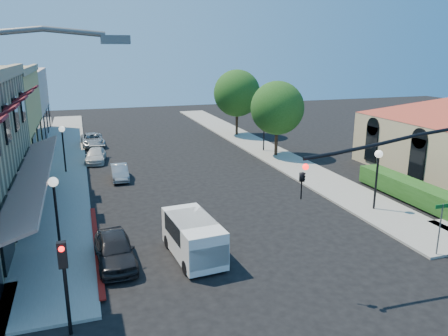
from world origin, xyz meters
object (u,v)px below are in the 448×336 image
object	(u,v)px
street_tree_a	(277,108)
parked_car_a	(115,250)
parked_car_d	(93,140)
secondary_signal	(64,271)
lamppost_right_near	(378,165)
parked_car_c	(96,156)
white_van	(194,236)
signal_mast_arm	(429,176)
lamppost_right_far	(264,122)
street_name_sign	(441,221)
lamppost_left_far	(63,137)
street_tree_b	(237,93)
parked_car_b	(120,172)
lamppost_left_near	(55,195)

from	to	relation	value
street_tree_a	parked_car_a	bearing A→B (deg)	-133.15
parked_car_d	secondary_signal	bearing A→B (deg)	-96.07
lamppost_right_near	secondary_signal	bearing A→B (deg)	-158.22
secondary_signal	parked_car_c	bearing A→B (deg)	85.59
parked_car_d	white_van	bearing A→B (deg)	-85.14
signal_mast_arm	parked_car_d	xyz separation A→B (m)	(-12.06, 29.77, -3.47)
secondary_signal	lamppost_right_far	distance (m)	27.98
signal_mast_arm	street_name_sign	distance (m)	2.98
lamppost_right_near	parked_car_c	world-z (taller)	lamppost_right_near
street_tree_a	parked_car_c	distance (m)	15.68
lamppost_right_near	parked_car_a	distance (m)	14.98
street_name_sign	white_van	bearing A→B (deg)	162.06
lamppost_left_far	white_van	size ratio (longest dim) A/B	0.86
signal_mast_arm	lamppost_right_far	size ratio (longest dim) A/B	2.24
white_van	parked_car_a	xyz separation A→B (m)	(-3.38, 0.46, -0.37)
street_tree_a	lamppost_left_far	distance (m)	17.36
street_tree_a	parked_car_d	distance (m)	17.99
street_tree_b	lamppost_right_near	world-z (taller)	street_tree_b
street_tree_a	white_van	bearing A→B (deg)	-125.23
secondary_signal	lamppost_right_far	world-z (taller)	lamppost_right_far
lamppost_right_near	white_van	size ratio (longest dim) A/B	0.86
parked_car_c	parked_car_b	bearing A→B (deg)	-68.78
street_tree_b	secondary_signal	size ratio (longest dim) A/B	2.11
signal_mast_arm	parked_car_b	bearing A→B (deg)	121.33
lamppost_left_near	street_tree_b	bearing A→B (deg)	54.21
street_tree_a	parked_car_d	size ratio (longest dim) A/B	1.47
street_tree_a	parked_car_a	world-z (taller)	street_tree_a
street_name_sign	white_van	size ratio (longest dim) A/B	0.60
lamppost_left_near	street_tree_a	bearing A→B (deg)	38.98
parked_car_b	parked_car_d	bearing A→B (deg)	97.41
lamppost_left_far	parked_car_b	distance (m)	5.25
parked_car_a	parked_car_b	size ratio (longest dim) A/B	1.22
lamppost_left_far	lamppost_right_near	xyz separation A→B (m)	(17.00, -14.00, 0.00)
parked_car_d	signal_mast_arm	bearing A→B (deg)	-70.57
lamppost_right_far	parked_car_b	world-z (taller)	lamppost_right_far
parked_car_b	parked_car_d	size ratio (longest dim) A/B	0.73
street_tree_a	street_name_sign	distance (m)	20.00
street_tree_a	street_tree_b	distance (m)	10.01
lamppost_left_near	parked_car_a	world-z (taller)	lamppost_left_near
secondary_signal	parked_car_b	world-z (taller)	secondary_signal
street_tree_a	secondary_signal	bearing A→B (deg)	-129.21
lamppost_left_far	lamppost_right_far	distance (m)	17.12
street_name_sign	parked_car_d	size ratio (longest dim) A/B	0.57
street_name_sign	parked_car_b	world-z (taller)	street_name_sign
secondary_signal	lamppost_left_near	xyz separation A→B (m)	(-0.50, 6.59, 0.42)
secondary_signal	street_tree_a	bearing A→B (deg)	50.79
secondary_signal	lamppost_right_near	xyz separation A→B (m)	(16.50, 6.59, 0.42)
street_tree_b	lamppost_right_far	bearing A→B (deg)	-92.15
signal_mast_arm	street_tree_b	bearing A→B (deg)	84.49
street_tree_b	lamppost_right_near	bearing A→B (deg)	-90.72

